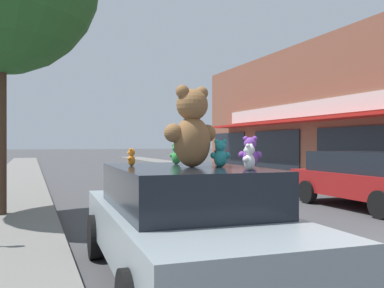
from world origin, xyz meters
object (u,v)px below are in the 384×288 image
Objects in this scene: teddy_bear_teal at (220,154)px; teddy_bear_purple at (250,153)px; teddy_bear_black at (218,156)px; teddy_bear_giant at (192,128)px; teddy_bear_white at (249,158)px; teddy_bear_green at (176,154)px; teddy_bear_orange at (131,157)px; parked_car_far_center at (369,177)px; plush_art_car at (184,220)px.

teddy_bear_teal is 0.40m from teddy_bear_purple.
teddy_bear_giant is at bearing -23.34° from teddy_bear_black.
teddy_bear_white is (0.02, -0.71, -0.03)m from teddy_bear_teal.
teddy_bear_green is 1.26× the size of teddy_bear_orange.
teddy_bear_white is (-0.10, -1.04, 0.02)m from teddy_bear_black.
teddy_bear_giant reaches higher than parked_car_far_center.
teddy_bear_green is 0.85× the size of teddy_bear_teal.
plush_art_car is at bearing 123.77° from teddy_bear_green.
parked_car_far_center is (6.22, 4.90, -0.75)m from teddy_bear_white.
teddy_bear_giant is at bearing -52.88° from plush_art_car.
teddy_bear_orange is 0.05× the size of parked_car_far_center.
plush_art_car is 4.72× the size of teddy_bear_giant.
teddy_bear_teal is (-0.12, -0.33, 0.04)m from teddy_bear_black.
teddy_bear_purple is at bearing 150.01° from teddy_bear_teal.
teddy_bear_white is (-0.22, -0.38, -0.04)m from teddy_bear_purple.
teddy_bear_giant reaches higher than teddy_bear_white.
teddy_bear_black is 0.68× the size of teddy_bear_purple.
teddy_bear_black is at bearing -147.73° from parked_car_far_center.
teddy_bear_green is 0.77× the size of teddy_bear_purple.
plush_art_car is at bearing -103.38° from teddy_bear_white.
teddy_bear_purple reaches higher than parked_car_far_center.
teddy_bear_purple is at bearing -156.25° from teddy_bear_white.
teddy_bear_black is 0.67m from teddy_bear_purple.
teddy_bear_purple is at bearing 52.96° from teddy_bear_black.
plush_art_car is 0.94m from teddy_bear_black.
plush_art_car is at bearing -67.95° from teddy_bear_giant.
teddy_bear_teal is (0.32, -0.14, -0.32)m from teddy_bear_giant.
teddy_bear_orange is (-0.64, 0.53, -0.37)m from teddy_bear_giant.
teddy_bear_black is 0.88× the size of teddy_bear_white.
teddy_bear_green is 1.00× the size of teddy_bear_white.
teddy_bear_green is 0.96m from teddy_bear_teal.
teddy_bear_giant is 0.91m from teddy_bear_orange.
teddy_bear_giant is 3.93× the size of teddy_bear_black.
teddy_bear_orange reaches higher than plush_art_car.
teddy_bear_teal is 0.71m from teddy_bear_white.
teddy_bear_orange is at bearing -10.41° from teddy_bear_teal.
teddy_bear_green reaches higher than teddy_bear_black.
teddy_bear_giant is 0.97m from teddy_bear_white.
teddy_bear_black is (0.44, 0.19, -0.36)m from teddy_bear_giant.
teddy_bear_purple is 1.30× the size of teddy_bear_white.
teddy_bear_orange is at bearing -52.66° from teddy_bear_giant.
teddy_bear_white is at bearing 65.95° from teddy_bear_orange.
teddy_bear_teal is 1.18× the size of teddy_bear_white.
teddy_bear_teal is at bearing -125.32° from teddy_bear_white.
teddy_bear_giant is 4.37× the size of teddy_bear_orange.
teddy_bear_black is at bearing 167.33° from teddy_bear_green.
teddy_bear_teal reaches higher than parked_car_far_center.
teddy_bear_giant is at bearing -104.98° from teddy_bear_white.
teddy_bear_green reaches higher than plush_art_car.
teddy_bear_white is (0.28, -1.63, 0.00)m from teddy_bear_green.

